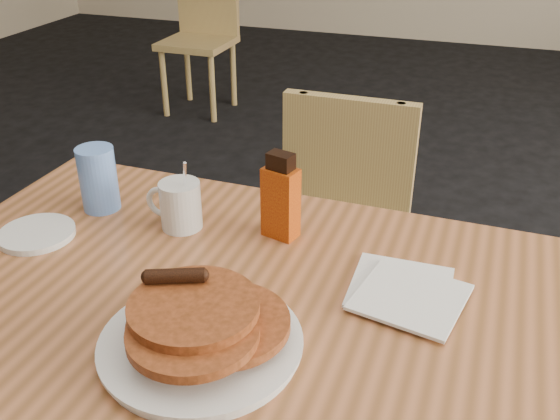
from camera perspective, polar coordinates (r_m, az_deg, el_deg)
The scene contains 9 objects.
main_table at distance 1.07m, azimuth -5.47°, elevation -9.16°, with size 1.17×0.80×0.75m.
chair_main_far at distance 1.76m, azimuth 5.28°, elevation -1.14°, with size 0.38×0.38×0.83m.
chair_wall_extra at distance 4.03m, azimuth -7.11°, elevation 16.56°, with size 0.41×0.41×0.89m.
pancake_plate at distance 0.91m, azimuth -7.27°, elevation -10.99°, with size 0.29×0.29×0.10m.
coffee_mug at distance 1.20m, azimuth -9.19°, elevation 0.54°, with size 0.11×0.08×0.15m.
syrup_bottle at distance 1.15m, azimuth 0.06°, elevation 1.05°, with size 0.07×0.06×0.17m.
napkin_stack at distance 1.04m, azimuth 11.40°, elevation -7.37°, with size 0.20×0.21×0.01m.
blue_tumbler at distance 1.30m, azimuth -16.28°, elevation 2.76°, with size 0.08×0.08×0.13m, color #618FE3.
side_saucer at distance 1.26m, azimuth -21.35°, elevation -2.03°, with size 0.14×0.14×0.01m, color silver.
Camera 1 is at (0.31, -0.82, 1.36)m, focal length 40.00 mm.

